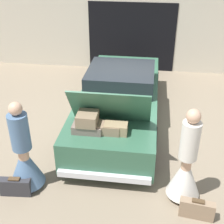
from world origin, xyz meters
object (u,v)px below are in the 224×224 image
object	(u,v)px
car	(119,100)
person_right	(186,168)
suitcase_beside_left_person	(16,187)
suitcase_beside_right_person	(197,209)
person_left	(24,158)

from	to	relation	value
car	person_right	world-z (taller)	person_right
person_right	suitcase_beside_left_person	world-z (taller)	person_right
car	suitcase_beside_right_person	world-z (taller)	car
suitcase_beside_left_person	suitcase_beside_right_person	world-z (taller)	same
suitcase_beside_left_person	car	bearing A→B (deg)	60.87
car	person_left	bearing A→B (deg)	-119.45
car	person_left	xyz separation A→B (m)	(-1.39, -2.46, 0.03)
person_right	suitcase_beside_left_person	bearing A→B (deg)	91.15
person_right	suitcase_beside_right_person	xyz separation A→B (m)	(0.20, -0.44, -0.46)
person_left	suitcase_beside_right_person	xyz separation A→B (m)	(2.99, -0.35, -0.45)
car	person_right	distance (m)	2.75
car	person_right	xyz separation A→B (m)	(1.40, -2.37, 0.04)
car	suitcase_beside_right_person	distance (m)	3.26
car	person_left	distance (m)	2.83
person_left	suitcase_beside_left_person	distance (m)	0.53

